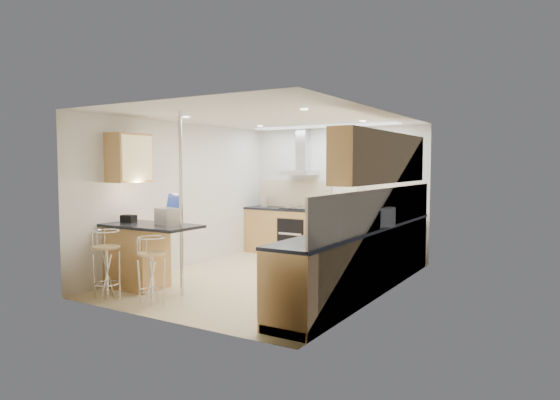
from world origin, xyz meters
The scene contains 16 objects.
ground centered at (0.00, 0.00, 0.00)m, with size 4.80×4.80×0.00m, color beige.
room_shell centered at (0.32, 0.38, 1.54)m, with size 3.64×4.84×2.51m.
right_counter centered at (1.50, 0.00, 0.46)m, with size 0.63×4.40×0.92m.
back_counter centered at (-0.95, 2.10, 0.46)m, with size 1.70×0.63×0.92m.
peninsula centered at (-1.12, -1.45, 0.48)m, with size 1.47×0.72×0.94m.
microwave centered at (1.66, -0.02, 1.06)m, with size 0.50×0.34×0.28m, color silver.
laptop centered at (-0.87, -1.34, 1.06)m, with size 0.34×0.25×0.23m, color #ABAFB3.
bag centered at (-1.56, -1.44, 0.99)m, with size 0.20×0.15×0.11m, color black.
bar_stool_near centered at (-1.26, -2.10, 0.46)m, with size 0.38×0.38×0.93m, color tan, non-canonical shape.
bar_stool_end centered at (-0.52, -2.02, 0.44)m, with size 0.36×0.36×0.89m, color tan, non-canonical shape.
jar_a centered at (1.47, 0.98, 1.02)m, with size 0.12×0.12×0.19m, color white.
jar_b centered at (1.43, 0.73, 0.99)m, with size 0.11×0.11×0.13m, color white.
jar_c centered at (1.55, -0.20, 1.03)m, with size 0.14×0.14×0.22m, color beige.
jar_d centered at (1.48, -1.12, 0.99)m, with size 0.10×0.10×0.13m, color silver.
bread_bin centered at (1.57, -1.32, 1.03)m, with size 0.33×0.42×0.22m, color white.
kettle centered at (-1.52, 2.15, 1.02)m, with size 0.16×0.16×0.20m, color silver.
Camera 1 is at (4.07, -6.49, 1.77)m, focal length 32.00 mm.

